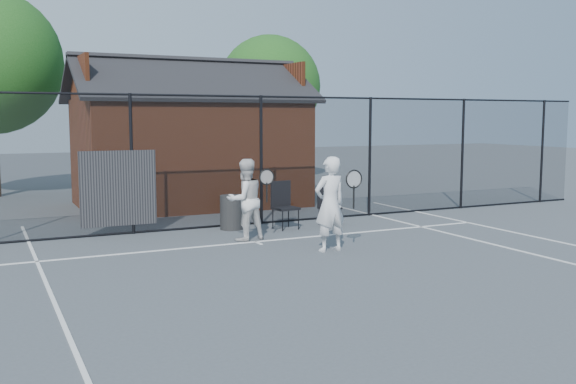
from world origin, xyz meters
name	(u,v)px	position (x,y,z in m)	size (l,w,h in m)	color
ground	(329,275)	(0.00, 0.00, 0.00)	(80.00, 80.00, 0.00)	#484F52
court_lines	(375,295)	(0.00, -1.32, 0.01)	(11.02, 18.00, 0.01)	white
fence	(208,164)	(-0.30, 5.00, 1.45)	(22.04, 3.00, 3.00)	black
clubhouse	(189,149)	(0.50, 9.00, 1.61)	(6.50, 4.36, 4.19)	brown
tree_right	(270,86)	(5.50, 14.50, 3.71)	(3.97, 3.97, 5.70)	#302513
player_front	(330,204)	(0.91, 1.59, 0.89)	(0.81, 0.61, 1.78)	white
player_back	(245,200)	(-0.10, 3.28, 0.83)	(0.94, 0.74, 1.66)	silver
chair_left	(286,206)	(1.20, 4.10, 0.52)	(0.50, 0.52, 1.05)	black
chair_right	(330,206)	(2.34, 4.10, 0.45)	(0.43, 0.45, 0.90)	black
waste_bin	(232,212)	(0.10, 4.60, 0.38)	(0.52, 0.52, 0.76)	#242424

